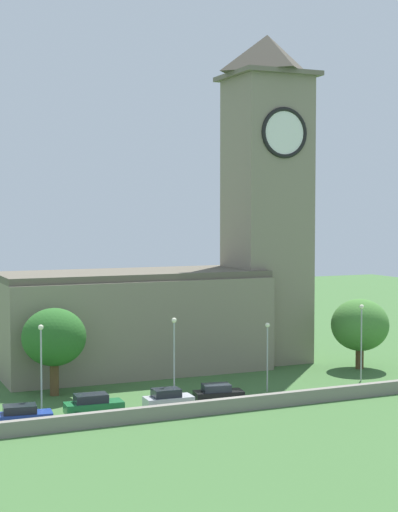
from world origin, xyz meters
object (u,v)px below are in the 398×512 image
object	(u,v)px
tree_riverside_west	(54,337)
streetlamp_east_end	(361,330)
streetlamp_central	(174,347)
tree_riverside_east	(360,325)
church	(191,267)
car_green	(93,405)
streetlamp_west_mid	(41,356)
car_silver	(168,400)
car_black	(218,393)
car_blue	(22,416)
streetlamp_east_mid	(267,345)

from	to	relation	value
tree_riverside_west	streetlamp_east_end	bearing A→B (deg)	-12.18
streetlamp_central	tree_riverside_east	world-z (taller)	streetlamp_central
church	car_green	xyz separation A→B (m)	(-16.05, -16.61, -9.73)
streetlamp_central	streetlamp_east_end	bearing A→B (deg)	3.05
car_green	streetlamp_west_mid	bearing A→B (deg)	156.52
car_silver	streetlamp_east_end	size ratio (longest dim) A/B	0.55
church	streetlamp_east_end	world-z (taller)	church
car_black	tree_riverside_west	size ratio (longest dim) A/B	0.57
car_blue	streetlamp_central	size ratio (longest dim) A/B	0.63
car_green	tree_riverside_east	distance (m)	32.85
streetlamp_east_end	tree_riverside_east	world-z (taller)	streetlamp_east_end
car_black	streetlamp_west_mid	xyz separation A→B (m)	(-15.05, 1.70, 4.11)
tree_riverside_east	streetlamp_east_end	bearing A→B (deg)	-124.25
streetlamp_central	streetlamp_east_mid	bearing A→B (deg)	4.52
church	streetlamp_east_mid	size ratio (longest dim) A/B	5.62
streetlamp_east_end	streetlamp_central	bearing A→B (deg)	-176.95
streetlamp_central	tree_riverside_west	size ratio (longest dim) A/B	0.94
streetlamp_east_end	car_blue	bearing A→B (deg)	-174.22
car_silver	streetlamp_east_mid	distance (m)	11.99
car_silver	streetlamp_east_mid	xyz separation A→B (m)	(11.11, 2.96, 3.39)
car_blue	car_silver	size ratio (longest dim) A/B	1.13
streetlamp_east_mid	car_blue	bearing A→B (deg)	-172.38
car_blue	streetlamp_east_end	xyz separation A→B (m)	(34.03, 3.44, 4.11)
church	tree_riverside_west	xyz separation A→B (m)	(-16.96, -7.79, -5.39)
car_silver	car_black	bearing A→B (deg)	7.81
streetlamp_central	tree_riverside_east	xyz separation A→B (m)	(23.93, 6.41, -0.31)
tree_riverside_west	car_blue	bearing A→B (deg)	-117.59
car_green	streetlamp_east_end	bearing A→B (deg)	5.22
streetlamp_east_end	car_black	bearing A→B (deg)	-171.22
streetlamp_east_mid	tree_riverside_east	distance (m)	15.38
tree_riverside_east	streetlamp_central	bearing A→B (deg)	-165.01
streetlamp_east_mid	car_black	bearing A→B (deg)	-159.67
streetlamp_east_mid	streetlamp_east_end	world-z (taller)	streetlamp_east_end
car_black	streetlamp_west_mid	distance (m)	15.69
car_green	streetlamp_east_end	size ratio (longest dim) A/B	0.64
car_green	streetlamp_east_end	world-z (taller)	streetlamp_east_end
church	car_black	bearing A→B (deg)	-106.15
streetlamp_east_mid	streetlamp_east_end	bearing A→B (deg)	1.72
car_silver	car_black	distance (m)	5.01
car_blue	tree_riverside_west	distance (m)	11.79
car_silver	streetlamp_west_mid	bearing A→B (deg)	166.73
streetlamp_east_end	streetlamp_east_mid	bearing A→B (deg)	-178.28
car_green	tree_riverside_east	xyz separation A→B (m)	(31.67, 7.88, 3.70)
car_silver	streetlamp_east_end	xyz separation A→B (m)	(21.79, 3.28, 4.04)
streetlamp_east_mid	tree_riverside_east	xyz separation A→B (m)	(14.30, 5.64, 0.31)
car_blue	streetlamp_east_mid	size ratio (longest dim) A/B	0.73
car_blue	tree_riverside_east	xyz separation A→B (m)	(37.66, 8.77, 3.76)
church	car_blue	xyz separation A→B (m)	(-22.03, -17.49, -9.79)
streetlamp_west_mid	streetlamp_east_mid	distance (m)	21.21
streetlamp_west_mid	church	bearing A→B (deg)	36.96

